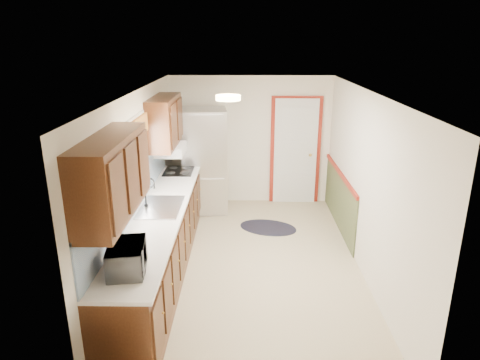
{
  "coord_description": "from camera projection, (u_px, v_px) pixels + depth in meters",
  "views": [
    {
      "loc": [
        -0.09,
        -5.35,
        3.04
      ],
      "look_at": [
        -0.16,
        0.32,
        1.15
      ],
      "focal_mm": 32.0,
      "sensor_mm": 36.0,
      "label": 1
    }
  ],
  "objects": [
    {
      "name": "kitchen_run",
      "position": [
        157.0,
        219.0,
        5.52
      ],
      "size": [
        0.63,
        4.0,
        2.2
      ],
      "color": "#3D1D0D",
      "rests_on": "ground"
    },
    {
      "name": "rug",
      "position": [
        268.0,
        227.0,
        7.19
      ],
      "size": [
        1.1,
        0.88,
        0.01
      ],
      "primitive_type": "ellipsoid",
      "rotation": [
        0.0,
        0.0,
        -0.31
      ],
      "color": "black",
      "rests_on": "ground"
    },
    {
      "name": "refrigerator",
      "position": [
        205.0,
        161.0,
        7.7
      ],
      "size": [
        0.85,
        0.82,
        1.87
      ],
      "rotation": [
        0.0,
        0.0,
        0.1
      ],
      "color": "#B7B7BC",
      "rests_on": "ground"
    },
    {
      "name": "ceiling_fixture",
      "position": [
        228.0,
        98.0,
        5.11
      ],
      "size": [
        0.3,
        0.3,
        0.06
      ],
      "primitive_type": "cylinder",
      "color": "#FFD88C",
      "rests_on": "room_shell"
    },
    {
      "name": "cooktop",
      "position": [
        179.0,
        171.0,
        7.06
      ],
      "size": [
        0.47,
        0.56,
        0.02
      ],
      "primitive_type": "cube",
      "color": "black",
      "rests_on": "kitchen_run"
    },
    {
      "name": "back_wall_trim",
      "position": [
        304.0,
        161.0,
        7.84
      ],
      "size": [
        1.12,
        2.3,
        2.08
      ],
      "color": "maroon",
      "rests_on": "ground"
    },
    {
      "name": "room_shell",
      "position": [
        252.0,
        184.0,
        5.66
      ],
      "size": [
        3.2,
        5.2,
        2.52
      ],
      "color": "#C1B088",
      "rests_on": "ground"
    },
    {
      "name": "microwave",
      "position": [
        127.0,
        255.0,
        4.0
      ],
      "size": [
        0.35,
        0.53,
        0.34
      ],
      "primitive_type": "imported",
      "rotation": [
        0.0,
        0.0,
        1.73
      ],
      "color": "white",
      "rests_on": "kitchen_run"
    }
  ]
}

